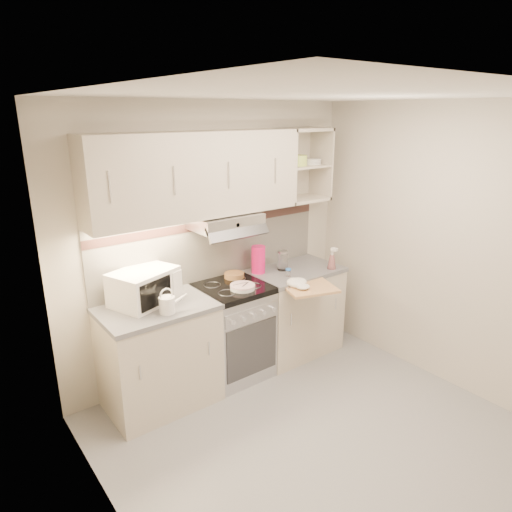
{
  "coord_description": "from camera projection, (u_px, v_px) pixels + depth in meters",
  "views": [
    {
      "loc": [
        -2.17,
        -2.08,
        2.4
      ],
      "look_at": [
        0.15,
        0.95,
        1.19
      ],
      "focal_mm": 32.0,
      "sensor_mm": 36.0,
      "label": 1
    }
  ],
  "objects": [
    {
      "name": "watering_can",
      "position": [
        168.0,
        304.0,
        3.54
      ],
      "size": [
        0.24,
        0.12,
        0.21
      ],
      "rotation": [
        0.0,
        0.0,
        -0.09
      ],
      "color": "white",
      "rests_on": "worktop_left"
    },
    {
      "name": "dish_towel",
      "position": [
        302.0,
        281.0,
        4.15
      ],
      "size": [
        0.35,
        0.33,
        0.08
      ],
      "primitive_type": null,
      "rotation": [
        0.0,
        0.0,
        -0.35
      ],
      "color": "white",
      "rests_on": "cutting_board"
    },
    {
      "name": "base_cabinet_left",
      "position": [
        160.0,
        357.0,
        3.82
      ],
      "size": [
        0.9,
        0.6,
        0.86
      ],
      "primitive_type": "cube",
      "color": "beige",
      "rests_on": "ground"
    },
    {
      "name": "room_shell",
      "position": [
        288.0,
        222.0,
        3.34
      ],
      "size": [
        3.04,
        2.84,
        2.52
      ],
      "color": "beige",
      "rests_on": "ground"
    },
    {
      "name": "worktop_left",
      "position": [
        156.0,
        308.0,
        3.69
      ],
      "size": [
        0.92,
        0.62,
        0.04
      ],
      "primitive_type": "cube",
      "color": "slate",
      "rests_on": "base_cabinet_left"
    },
    {
      "name": "pink_pitcher",
      "position": [
        258.0,
        259.0,
        4.41
      ],
      "size": [
        0.14,
        0.13,
        0.27
      ],
      "rotation": [
        0.0,
        0.0,
        0.12
      ],
      "color": "#E61262",
      "rests_on": "worktop_right"
    },
    {
      "name": "worktop_right",
      "position": [
        294.0,
        271.0,
        4.56
      ],
      "size": [
        0.92,
        0.62,
        0.04
      ],
      "primitive_type": "cube",
      "color": "slate",
      "rests_on": "base_cabinet_right"
    },
    {
      "name": "electric_range",
      "position": [
        233.0,
        330.0,
        4.25
      ],
      "size": [
        0.6,
        0.6,
        0.9
      ],
      "color": "#B7B7BC",
      "rests_on": "ground"
    },
    {
      "name": "bread_loaf",
      "position": [
        234.0,
        275.0,
        4.31
      ],
      "size": [
        0.19,
        0.19,
        0.05
      ],
      "primitive_type": "cylinder",
      "color": "#B67D42",
      "rests_on": "electric_range"
    },
    {
      "name": "plate_stack",
      "position": [
        243.0,
        287.0,
        4.03
      ],
      "size": [
        0.22,
        0.22,
        0.05
      ],
      "rotation": [
        0.0,
        0.0,
        0.06
      ],
      "color": "silver",
      "rests_on": "electric_range"
    },
    {
      "name": "ground",
      "position": [
        314.0,
        434.0,
        3.56
      ],
      "size": [
        3.0,
        3.0,
        0.0
      ],
      "primitive_type": "plane",
      "color": "gray",
      "rests_on": "ground"
    },
    {
      "name": "microwave",
      "position": [
        144.0,
        287.0,
        3.7
      ],
      "size": [
        0.6,
        0.52,
        0.28
      ],
      "rotation": [
        0.0,
        0.0,
        0.35
      ],
      "color": "white",
      "rests_on": "worktop_left"
    },
    {
      "name": "spray_bottle",
      "position": [
        332.0,
        260.0,
        4.53
      ],
      "size": [
        0.09,
        0.09,
        0.23
      ],
      "rotation": [
        0.0,
        0.0,
        0.21
      ],
      "color": "pink",
      "rests_on": "worktop_right"
    },
    {
      "name": "base_cabinet_right",
      "position": [
        293.0,
        312.0,
        4.69
      ],
      "size": [
        0.9,
        0.6,
        0.86
      ],
      "primitive_type": "cube",
      "color": "beige",
      "rests_on": "ground"
    },
    {
      "name": "spice_jar",
      "position": [
        288.0,
        272.0,
        4.34
      ],
      "size": [
        0.05,
        0.05,
        0.08
      ],
      "rotation": [
        0.0,
        0.0,
        0.3
      ],
      "color": "white",
      "rests_on": "worktop_right"
    },
    {
      "name": "cutting_board",
      "position": [
        309.0,
        287.0,
        4.15
      ],
      "size": [
        0.55,
        0.52,
        0.02
      ],
      "primitive_type": "cube",
      "rotation": [
        0.0,
        0.0,
        -0.31
      ],
      "color": "tan",
      "rests_on": "base_cabinet_right"
    },
    {
      "name": "glass_jar",
      "position": [
        283.0,
        260.0,
        4.49
      ],
      "size": [
        0.1,
        0.1,
        0.2
      ],
      "rotation": [
        0.0,
        0.0,
        0.28
      ],
      "color": "silver",
      "rests_on": "worktop_right"
    }
  ]
}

